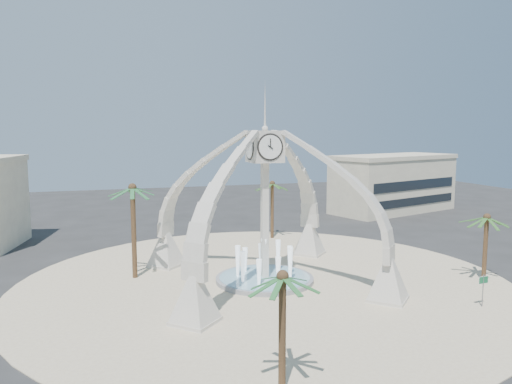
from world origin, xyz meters
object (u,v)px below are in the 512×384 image
object	(u,v)px
palm_south	(283,278)
clock_tower	(265,203)
street_sign	(483,284)
palm_east	(487,218)
palm_north	(272,184)
palm_west	(132,189)
fountain	(265,278)

from	to	relation	value
palm_south	clock_tower	bearing A→B (deg)	74.23
street_sign	clock_tower	bearing A→B (deg)	136.51
palm_east	street_sign	xyz separation A→B (m)	(-4.55, -4.93, -3.58)
palm_north	street_sign	bearing A→B (deg)	-75.59
palm_north	palm_south	world-z (taller)	palm_north
palm_south	palm_east	bearing A→B (deg)	27.23
palm_north	clock_tower	bearing A→B (deg)	-111.47
palm_south	palm_north	bearing A→B (deg)	71.43
clock_tower	palm_west	distance (m)	10.96
fountain	street_sign	xyz separation A→B (m)	(12.66, -10.19, 1.40)
clock_tower	fountain	xyz separation A→B (m)	(0.00, 0.00, -6.20)
fountain	clock_tower	bearing A→B (deg)	-90.00
fountain	palm_east	size ratio (longest dim) A/B	1.32
palm_north	fountain	bearing A→B (deg)	-111.47
street_sign	fountain	bearing A→B (deg)	136.51
palm_east	palm_west	distance (m)	28.96
fountain	palm_east	bearing A→B (deg)	-16.98
clock_tower	palm_south	size ratio (longest dim) A/B	2.84
palm_north	street_sign	distance (m)	26.86
palm_west	palm_south	size ratio (longest dim) A/B	1.34
clock_tower	fountain	world-z (taller)	clock_tower
clock_tower	palm_west	world-z (taller)	clock_tower
palm_east	palm_south	world-z (taller)	palm_south
palm_west	street_sign	world-z (taller)	palm_west
fountain	palm_north	size ratio (longest dim) A/B	1.13
palm_east	fountain	bearing A→B (deg)	163.02
fountain	palm_west	world-z (taller)	palm_west
palm_south	street_sign	distance (m)	18.84
clock_tower	palm_north	size ratio (longest dim) A/B	2.54
palm_south	street_sign	world-z (taller)	palm_south
fountain	palm_south	bearing A→B (deg)	-105.77
fountain	palm_south	world-z (taller)	palm_south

